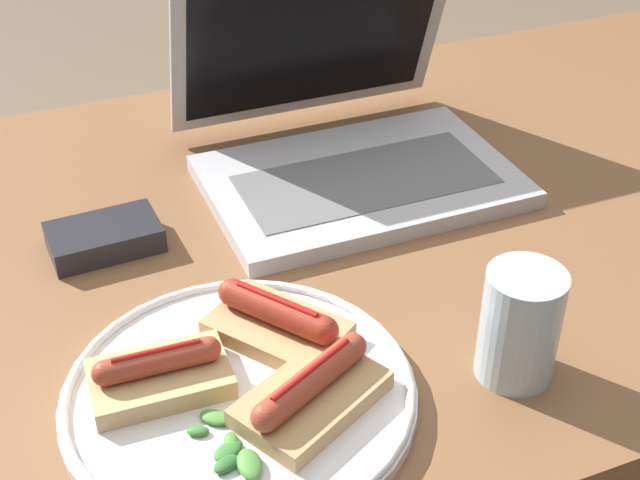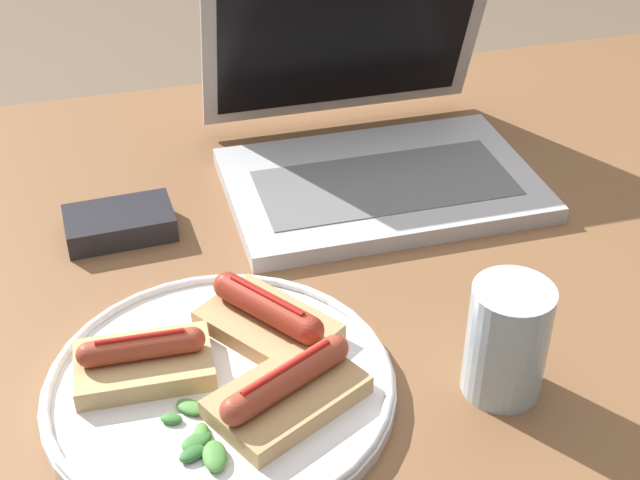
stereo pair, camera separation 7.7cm
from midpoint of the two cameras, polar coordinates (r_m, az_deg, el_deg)
name	(u,v)px [view 1 (the left image)]	position (r m, az deg, el deg)	size (l,w,h in m)	color
desk	(388,251)	(0.96, 2.10, -0.78)	(1.47, 0.75, 0.71)	brown
laptop	(346,139)	(0.98, -0.59, 6.42)	(0.33, 0.29, 0.22)	#B7B7BC
plate	(239,393)	(0.71, -8.31, -9.80)	(0.28, 0.28, 0.02)	silver
sausage_toast_left	(311,392)	(0.68, -3.84, -9.83)	(0.14, 0.12, 0.04)	tan
sausage_toast_middle	(159,374)	(0.72, -13.34, -8.45)	(0.11, 0.07, 0.04)	tan
sausage_toast_right	(277,322)	(0.75, -5.72, -5.33)	(0.12, 0.13, 0.04)	tan
salad_pile	(234,446)	(0.67, -8.92, -13.05)	(0.06, 0.08, 0.01)	#387A33
drinking_glass	(520,325)	(0.71, 9.69, -5.51)	(0.06, 0.06, 0.10)	silver
external_drive	(105,237)	(0.90, -16.03, 0.09)	(0.11, 0.07, 0.03)	#232328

